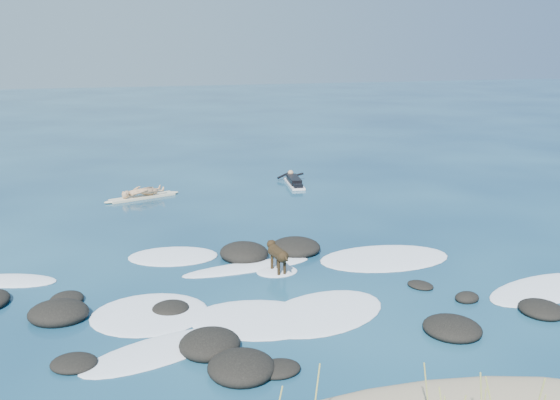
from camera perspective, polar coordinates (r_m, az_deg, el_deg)
name	(u,v)px	position (r m, az deg, el deg)	size (l,w,h in m)	color
ground	(263,274)	(16.35, -1.56, -6.75)	(160.00, 160.00, 0.00)	#0A2642
reef_rocks	(236,297)	(14.67, -4.00, -8.81)	(13.03, 7.77, 0.56)	black
breaking_foam	(283,291)	(15.24, 0.32, -8.28)	(15.50, 7.76, 0.12)	white
standing_surfer_rig	(142,181)	(24.72, -12.54, 1.72)	(3.03, 1.27, 1.76)	beige
paddling_surfer_rig	(294,181)	(26.67, 1.27, 1.75)	(1.24, 2.70, 0.47)	white
dog	(277,253)	(16.25, -0.26, -4.87)	(0.38, 1.27, 0.80)	black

